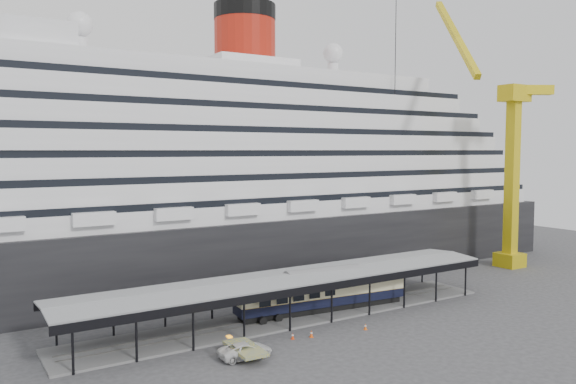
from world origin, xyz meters
The scene contains 9 objects.
ground centered at (0.00, 0.00, 0.00)m, with size 200.00×200.00×0.00m, color #363638.
cruise_ship centered at (0.05, 32.00, 18.35)m, with size 130.00×30.00×43.90m.
platform_canopy centered at (0.00, 5.00, 2.36)m, with size 56.00×9.18×5.30m.
crane_yellow centered at (47.06, 10.54, 19.96)m, with size 23.83×18.78×47.60m.
port_truck centered at (-10.91, -3.62, 0.74)m, with size 2.45×5.31×1.47m, color silver.
pullman_carriage centered at (4.58, 5.00, 2.73)m, with size 23.15×5.19×22.56m.
traffic_cone_left centered at (-4.11, -1.56, 0.35)m, with size 0.43×0.43×0.71m.
traffic_cone_mid centered at (-2.06, -2.11, 0.39)m, with size 0.52×0.52×0.79m.
traffic_cone_right centered at (4.56, -3.24, 0.35)m, with size 0.41×0.41×0.71m.
Camera 1 is at (-35.73, -51.00, 20.21)m, focal length 35.00 mm.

